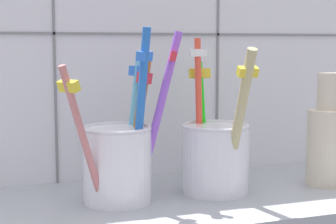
% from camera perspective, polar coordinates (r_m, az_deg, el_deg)
% --- Properties ---
extents(counter_slab, '(0.64, 0.22, 0.02)m').
position_cam_1_polar(counter_slab, '(0.62, 0.17, -9.70)').
color(counter_slab, '#9EA3A8').
rests_on(counter_slab, ground).
extents(tile_wall_back, '(0.64, 0.02, 0.45)m').
position_cam_1_polar(tile_wall_back, '(0.71, -3.15, 9.87)').
color(tile_wall_back, white).
rests_on(tile_wall_back, ground).
extents(toothbrush_cup_left, '(0.14, 0.09, 0.19)m').
position_cam_1_polar(toothbrush_cup_left, '(0.60, -4.99, -4.62)').
color(toothbrush_cup_left, white).
rests_on(toothbrush_cup_left, counter_slab).
extents(toothbrush_cup_right, '(0.08, 0.13, 0.18)m').
position_cam_1_polar(toothbrush_cup_right, '(0.64, 4.92, -4.28)').
color(toothbrush_cup_right, white).
rests_on(toothbrush_cup_right, counter_slab).
extents(ceramic_vase, '(0.04, 0.04, 0.14)m').
position_cam_1_polar(ceramic_vase, '(0.69, 15.87, -2.86)').
color(ceramic_vase, beige).
rests_on(ceramic_vase, counter_slab).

